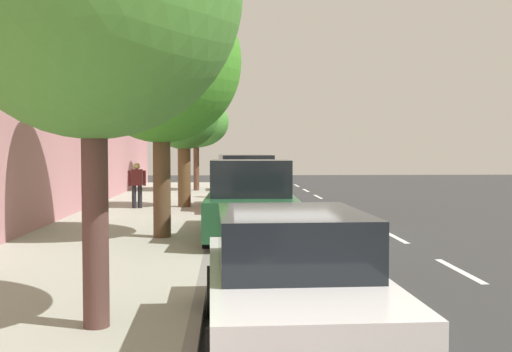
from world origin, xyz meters
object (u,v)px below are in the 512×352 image
at_px(parked_sedan_white_far, 291,281).
at_px(pedestrian_on_phone, 137,183).
at_px(parked_sedan_silver_nearest, 242,178).
at_px(cyclist_with_backpack, 224,175).
at_px(parked_pickup_green_mid, 250,204).
at_px(street_tree_far_end, 161,62).
at_px(bicycle_at_curb, 229,193).
at_px(street_tree_mid_block, 184,114).
at_px(parked_suv_red_second, 245,183).
at_px(street_tree_near_cyclist, 196,122).

bearing_deg(parked_sedan_white_far, pedestrian_on_phone, -75.20).
distance_m(parked_sedan_silver_nearest, cyclist_with_backpack, 4.66).
height_order(parked_pickup_green_mid, street_tree_far_end, street_tree_far_end).
bearing_deg(bicycle_at_curb, parked_sedan_white_far, 91.91).
height_order(parked_pickup_green_mid, parked_sedan_white_far, parked_pickup_green_mid).
bearing_deg(street_tree_mid_block, parked_pickup_green_mid, 105.93).
distance_m(parked_sedan_silver_nearest, parked_sedan_white_far, 23.36).
distance_m(parked_sedan_white_far, street_tree_far_end, 8.49).
bearing_deg(parked_pickup_green_mid, street_tree_mid_block, -74.07).
relative_size(parked_sedan_white_far, street_tree_far_end, 0.75).
distance_m(bicycle_at_curb, cyclist_with_backpack, 0.86).
bearing_deg(parked_pickup_green_mid, pedestrian_on_phone, -61.68).
bearing_deg(pedestrian_on_phone, parked_sedan_silver_nearest, -113.04).
relative_size(cyclist_with_backpack, pedestrian_on_phone, 1.14).
bearing_deg(pedestrian_on_phone, parked_pickup_green_mid, 118.32).
bearing_deg(parked_sedan_white_far, street_tree_far_end, -73.60).
xyz_separation_m(parked_suv_red_second, cyclist_with_backpack, (0.75, -4.55, 0.06)).
distance_m(bicycle_at_curb, street_tree_far_end, 11.66).
xyz_separation_m(parked_suv_red_second, pedestrian_on_phone, (3.71, -0.10, 0.00)).
bearing_deg(parked_sedan_white_far, parked_pickup_green_mid, -88.90).
bearing_deg(parked_suv_red_second, parked_sedan_white_far, 90.30).
xyz_separation_m(parked_sedan_white_far, bicycle_at_curb, (0.61, -18.35, -0.38)).
bearing_deg(bicycle_at_curb, street_tree_near_cyclist, -71.86).
xyz_separation_m(parked_sedan_silver_nearest, street_tree_near_cyclist, (2.24, 0.18, 2.74)).
height_order(bicycle_at_curb, street_tree_near_cyclist, street_tree_near_cyclist).
bearing_deg(street_tree_near_cyclist, street_tree_far_end, 90.00).
bearing_deg(street_tree_far_end, parked_sedan_white_far, 106.40).
relative_size(parked_sedan_white_far, street_tree_near_cyclist, 0.97).
relative_size(cyclist_with_backpack, street_tree_far_end, 0.30).
xyz_separation_m(parked_pickup_green_mid, street_tree_far_end, (2.05, 0.13, 3.28)).
height_order(parked_pickup_green_mid, pedestrian_on_phone, parked_pickup_green_mid).
height_order(parked_sedan_white_far, pedestrian_on_phone, pedestrian_on_phone).
bearing_deg(parked_suv_red_second, street_tree_mid_block, -13.56).
relative_size(parked_sedan_silver_nearest, street_tree_far_end, 0.76).
xyz_separation_m(parked_pickup_green_mid, bicycle_at_curb, (0.47, -10.78, -0.52)).
height_order(parked_sedan_white_far, bicycle_at_curb, parked_sedan_white_far).
relative_size(bicycle_at_curb, cyclist_with_backpack, 0.77).
xyz_separation_m(street_tree_near_cyclist, street_tree_mid_block, (0.00, 8.43, -0.07)).
xyz_separation_m(parked_sedan_silver_nearest, parked_sedan_white_far, (0.05, 23.36, 0.00)).
bearing_deg(bicycle_at_curb, pedestrian_on_phone, 51.63).
bearing_deg(street_tree_far_end, street_tree_mid_block, -90.00).
bearing_deg(parked_sedan_white_far, cyclist_with_backpack, -87.48).
bearing_deg(street_tree_mid_block, parked_suv_red_second, 166.44).
height_order(parked_sedan_silver_nearest, parked_sedan_white_far, same).
relative_size(street_tree_near_cyclist, street_tree_mid_block, 0.99).
bearing_deg(parked_pickup_green_mid, cyclist_with_backpack, -86.52).
xyz_separation_m(parked_sedan_white_far, cyclist_with_backpack, (0.83, -18.79, 0.34)).
xyz_separation_m(street_tree_far_end, pedestrian_on_phone, (1.60, -6.89, -3.15)).
bearing_deg(street_tree_near_cyclist, street_tree_mid_block, 90.00).
bearing_deg(bicycle_at_curb, street_tree_mid_block, 66.32).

